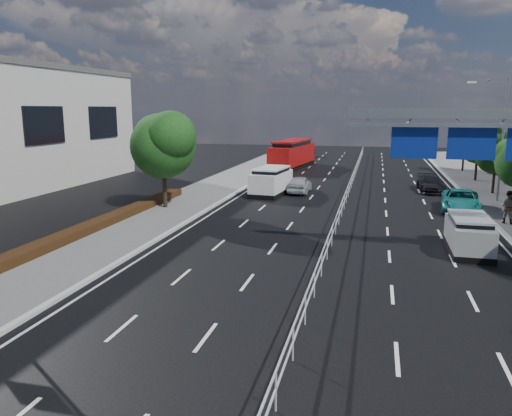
% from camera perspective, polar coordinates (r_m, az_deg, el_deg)
% --- Properties ---
extents(ground, '(160.00, 160.00, 0.00)m').
position_cam_1_polar(ground, '(15.09, 4.74, -15.59)').
color(ground, black).
rests_on(ground, ground).
extents(kerb_near, '(0.25, 140.00, 0.15)m').
position_cam_1_polar(kerb_near, '(18.52, -24.54, -11.12)').
color(kerb_near, silver).
rests_on(kerb_near, ground).
extents(median_fence, '(0.05, 85.00, 1.02)m').
position_cam_1_polar(median_fence, '(36.42, 10.23, 1.19)').
color(median_fence, silver).
rests_on(median_fence, ground).
extents(hedge_near, '(1.00, 36.00, 0.44)m').
position_cam_1_polar(hedge_near, '(24.70, -25.41, -4.96)').
color(hedge_near, black).
rests_on(hedge_near, sidewalk_near).
extents(overhead_gantry, '(10.24, 0.38, 7.45)m').
position_cam_1_polar(overhead_gantry, '(23.88, 25.26, 7.34)').
color(overhead_gantry, gray).
rests_on(overhead_gantry, ground).
extents(streetlight_far, '(2.78, 2.40, 9.00)m').
position_cam_1_polar(streetlight_far, '(40.26, 26.02, 7.90)').
color(streetlight_far, gray).
rests_on(streetlight_far, ground).
extents(near_tree_back, '(4.84, 4.51, 6.69)m').
position_cam_1_polar(near_tree_back, '(34.31, -10.50, 7.44)').
color(near_tree_back, black).
rests_on(near_tree_back, ground).
extents(far_tree_f, '(3.52, 3.28, 5.02)m').
position_cam_1_polar(far_tree_f, '(43.91, 25.83, 5.85)').
color(far_tree_f, black).
rests_on(far_tree_f, ground).
extents(far_tree_g, '(3.96, 3.69, 5.45)m').
position_cam_1_polar(far_tree_g, '(51.23, 24.13, 6.91)').
color(far_tree_g, black).
rests_on(far_tree_g, ground).
extents(far_tree_h, '(3.41, 3.18, 4.91)m').
position_cam_1_polar(far_tree_h, '(58.63, 22.80, 7.13)').
color(far_tree_h, black).
rests_on(far_tree_h, ground).
extents(white_minivan, '(2.76, 5.31, 2.21)m').
position_cam_1_polar(white_minivan, '(40.02, 1.73, 3.08)').
color(white_minivan, black).
rests_on(white_minivan, ground).
extents(red_bus, '(4.00, 11.02, 3.22)m').
position_cam_1_polar(red_bus, '(58.38, 4.17, 6.24)').
color(red_bus, black).
rests_on(red_bus, ground).
extents(near_car_silver, '(1.68, 4.13, 1.40)m').
position_cam_1_polar(near_car_silver, '(41.09, 5.00, 2.72)').
color(near_car_silver, '#AAACB2').
rests_on(near_car_silver, ground).
extents(near_car_dark, '(2.11, 4.84, 1.55)m').
position_cam_1_polar(near_car_dark, '(72.41, 5.75, 6.48)').
color(near_car_dark, black).
rests_on(near_car_dark, ground).
extents(silver_minivan, '(1.85, 4.29, 1.77)m').
position_cam_1_polar(silver_minivan, '(26.16, 23.15, -2.75)').
color(silver_minivan, black).
rests_on(silver_minivan, ground).
extents(parked_car_teal, '(2.96, 5.43, 1.44)m').
position_cam_1_polar(parked_car_teal, '(36.28, 22.35, 0.79)').
color(parked_car_teal, '#1B777B').
rests_on(parked_car_teal, ground).
extents(parked_car_dark, '(2.11, 4.64, 1.32)m').
position_cam_1_polar(parked_car_dark, '(43.98, 19.33, 2.63)').
color(parked_car_dark, black).
rests_on(parked_car_dark, ground).
extents(pedestrian_b, '(1.20, 1.15, 1.96)m').
position_cam_1_polar(pedestrian_b, '(32.89, 26.87, 0.11)').
color(pedestrian_b, gray).
rests_on(pedestrian_b, sidewalk_far).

